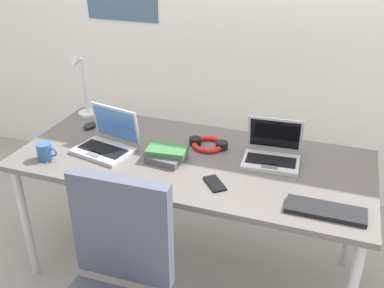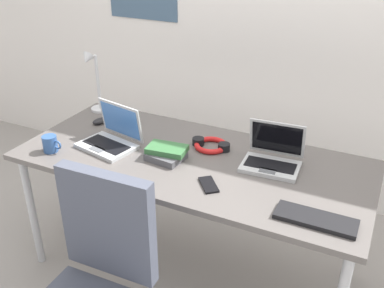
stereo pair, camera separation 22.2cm
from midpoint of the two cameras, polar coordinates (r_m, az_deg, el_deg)
ground_plane at (r=2.70m, az=-2.45°, el=-15.74°), size 12.00×12.00×0.00m
wall_back at (r=3.06m, az=5.00°, el=17.09°), size 6.00×0.13×2.60m
desk at (r=2.29m, az=-2.78°, el=-3.12°), size 1.80×0.80×0.74m
desk_lamp at (r=2.76m, az=-16.36°, el=7.15°), size 0.12×0.18×0.40m
laptop_back_right at (r=2.23m, az=7.53°, el=-1.28°), size 0.29×0.25×0.21m
laptop_front_right at (r=2.38m, az=-13.57°, el=0.15°), size 0.34×0.29×0.22m
external_keyboard at (r=1.91m, az=13.72°, el=-8.44°), size 0.33×0.12×0.02m
computer_mouse at (r=2.66m, az=-15.40°, el=2.26°), size 0.08×0.11×0.03m
cell_phone at (r=2.04m, az=-0.15°, el=-5.22°), size 0.14×0.15×0.01m
headphones at (r=2.36m, az=-0.56°, el=-0.08°), size 0.21×0.18×0.04m
book_stack at (r=2.23m, az=-6.16°, el=-1.43°), size 0.21×0.17×0.06m
coffee_mug at (r=2.38m, az=-21.05°, el=-0.97°), size 0.11×0.08×0.09m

